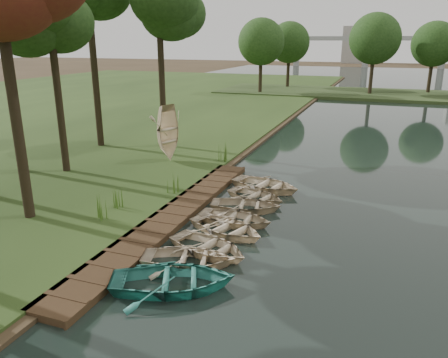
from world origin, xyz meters
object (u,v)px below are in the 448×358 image
(boardwalk, at_px, (173,216))
(rowboat_1, at_px, (188,257))
(stored_rowboat, at_px, (169,155))
(rowboat_2, at_px, (208,245))
(rowboat_0, at_px, (173,278))

(boardwalk, xyz_separation_m, rowboat_1, (2.42, -3.60, 0.24))
(boardwalk, distance_m, stored_rowboat, 8.89)
(boardwalk, height_order, rowboat_1, rowboat_1)
(boardwalk, distance_m, rowboat_2, 3.71)
(stored_rowboat, bearing_deg, boardwalk, -133.90)
(rowboat_1, height_order, stored_rowboat, stored_rowboat)
(rowboat_0, bearing_deg, stored_rowboat, 4.12)
(stored_rowboat, bearing_deg, rowboat_2, -128.23)
(rowboat_0, distance_m, stored_rowboat, 14.65)
(rowboat_1, bearing_deg, stored_rowboat, 15.43)
(boardwalk, xyz_separation_m, rowboat_2, (2.73, -2.51, 0.24))
(rowboat_1, xyz_separation_m, rowboat_2, (0.30, 1.10, -0.00))
(rowboat_0, distance_m, rowboat_1, 1.56)
(rowboat_2, bearing_deg, rowboat_0, -164.05)
(boardwalk, distance_m, rowboat_1, 4.35)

